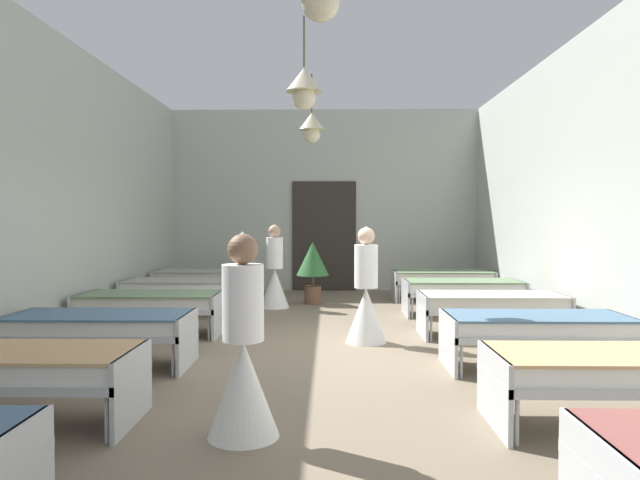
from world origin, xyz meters
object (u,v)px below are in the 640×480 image
Objects in this scene: nurse_far_aisle at (366,301)px; bed_left_row_4 at (183,288)px; bed_right_row_1 at (618,370)px; bed_right_row_3 at (492,304)px; nurse_mid_aisle at (243,364)px; bed_left_row_2 at (100,326)px; bed_right_row_2 at (537,328)px; bed_left_row_3 at (150,303)px; potted_plant at (313,263)px; nurse_near_aisle at (275,278)px; bed_left_row_1 at (12,367)px; bed_left_row_5 at (205,277)px; bed_right_row_5 at (442,278)px; bed_right_row_4 at (463,288)px.

bed_left_row_4 is at bearing 16.10° from nurse_far_aisle.
bed_right_row_1 is 6.88m from bed_left_row_4.
nurse_mid_aisle is at bearing -127.60° from bed_right_row_3.
bed_left_row_2 is (-4.61, 1.70, 0.00)m from bed_right_row_1.
bed_right_row_2 is 1.00× the size of bed_left_row_3.
potted_plant is at bearing -5.99° from nurse_mid_aisle.
potted_plant is (2.11, 4.63, 0.32)m from bed_left_row_2.
bed_right_row_1 and bed_left_row_4 have the same top height.
nurse_near_aisle and nurse_mid_aisle have the same top height.
bed_left_row_1 and bed_right_row_1 have the same top height.
bed_left_row_5 is at bearing 132.07° from bed_right_row_2.
bed_left_row_4 is at bearing -129.13° from nurse_near_aisle.
bed_left_row_1 and bed_right_row_3 have the same top height.
bed_right_row_5 is 1.28× the size of nurse_far_aisle.
bed_right_row_5 is 2.56m from potted_plant.
bed_left_row_2 is 6.88m from bed_right_row_5.
bed_left_row_1 is 1.00× the size of bed_right_row_4.
bed_right_row_4 is (4.61, 3.40, 0.00)m from bed_left_row_2.
nurse_far_aisle reaches higher than bed_right_row_1.
bed_left_row_1 is 4.91m from bed_right_row_2.
bed_left_row_3 is 1.00× the size of bed_left_row_4.
bed_right_row_3 is 1.00× the size of bed_left_row_5.
bed_right_row_1 is 4.91m from bed_left_row_2.
bed_right_row_4 is at bearing 90.00° from bed_right_row_2.
nurse_far_aisle is (1.08, 3.21, 0.00)m from nurse_mid_aisle.
bed_right_row_3 is (0.00, 3.40, 0.00)m from bed_right_row_1.
potted_plant is (-2.49, 4.63, 0.32)m from bed_right_row_2.
bed_right_row_2 is 1.28× the size of nurse_mid_aisle.
bed_right_row_2 is 5.21m from nurse_near_aisle.
bed_right_row_3 is 1.70m from bed_right_row_4.
bed_left_row_2 is 4.61m from bed_right_row_2.
bed_right_row_1 is at bearing -37.68° from nurse_near_aisle.
bed_right_row_3 is 1.28× the size of nurse_far_aisle.
bed_left_row_3 is 4.61m from bed_right_row_3.
nurse_mid_aisle is 6.56m from potted_plant.
bed_left_row_4 is 1.28× the size of nurse_far_aisle.
bed_right_row_3 is at bearing -40.98° from nurse_mid_aisle.
bed_left_row_5 is (-4.61, 5.11, 0.00)m from bed_right_row_2.
nurse_far_aisle is at bearing 119.81° from bed_right_row_1.
bed_right_row_1 is 2.80m from nurse_mid_aisle.
bed_left_row_2 is at bearing -90.00° from bed_left_row_3.
bed_right_row_2 is (4.61, 0.00, 0.00)m from bed_left_row_2.
nurse_far_aisle is (2.90, 2.99, 0.09)m from bed_left_row_1.
bed_right_row_1 and bed_right_row_4 have the same top height.
bed_right_row_3 is (4.61, 3.40, 0.00)m from bed_left_row_1.
bed_left_row_2 is at bearing 180.00° from bed_right_row_2.
potted_plant is (2.11, 1.22, 0.32)m from bed_left_row_4.
bed_right_row_4 is 1.28× the size of nurse_mid_aisle.
bed_left_row_2 is 5.11m from bed_left_row_5.
nurse_mid_aisle is (0.36, -6.07, 0.00)m from nurse_near_aisle.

